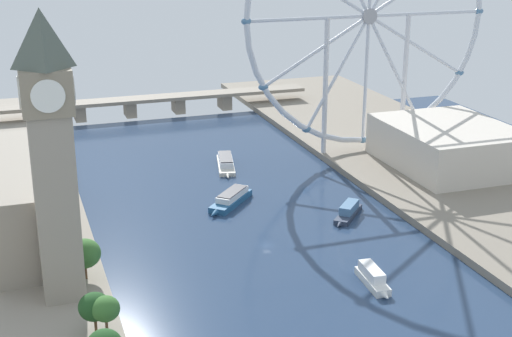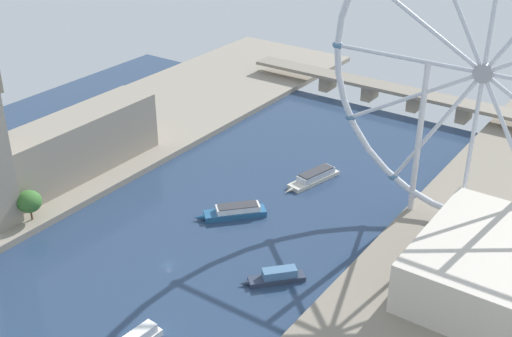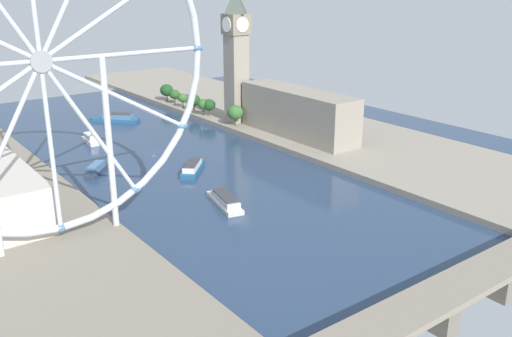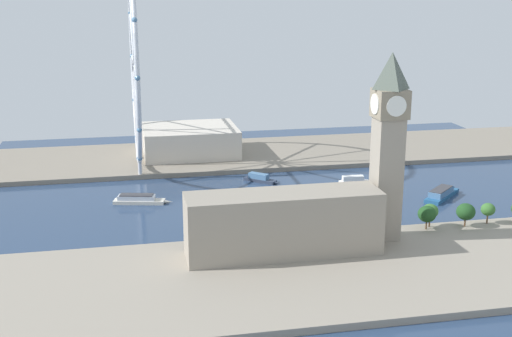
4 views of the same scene
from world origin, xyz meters
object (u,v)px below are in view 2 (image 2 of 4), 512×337
at_px(riverside_hall, 497,269).
at_px(tour_boat_4, 314,177).
at_px(ferris_wheel, 483,74).
at_px(river_bridge, 393,92).
at_px(parliament_block, 77,144).
at_px(tour_boat_1, 277,276).
at_px(tour_boat_3, 235,212).

height_order(riverside_hall, tour_boat_4, riverside_hall).
bearing_deg(riverside_hall, ferris_wheel, 125.03).
bearing_deg(river_bridge, tour_boat_4, -84.09).
distance_m(parliament_block, ferris_wheel, 181.41).
bearing_deg(ferris_wheel, tour_boat_1, -120.50).
bearing_deg(ferris_wheel, riverside_hall, -54.97).
distance_m(ferris_wheel, riverside_hall, 70.90).
bearing_deg(parliament_block, tour_boat_1, -7.03).
bearing_deg(tour_boat_4, tour_boat_3, -0.91).
bearing_deg(parliament_block, tour_boat_3, 8.90).
xyz_separation_m(river_bridge, tour_boat_4, (11.54, -111.47, -5.72)).
bearing_deg(parliament_block, ferris_wheel, 19.13).
bearing_deg(ferris_wheel, river_bridge, 125.72).
height_order(river_bridge, tour_boat_3, river_bridge).
relative_size(riverside_hall, tour_boat_3, 2.46).
xyz_separation_m(parliament_block, ferris_wheel, (164.50, 57.06, 50.92)).
distance_m(parliament_block, tour_boat_3, 84.35).
xyz_separation_m(tour_boat_1, tour_boat_4, (-28.11, 74.81, 0.06)).
height_order(parliament_block, ferris_wheel, ferris_wheel).
bearing_deg(tour_boat_1, tour_boat_3, -82.39).
relative_size(ferris_wheel, tour_boat_4, 3.86).
relative_size(tour_boat_3, tour_boat_4, 0.79).
height_order(tour_boat_1, tour_boat_4, tour_boat_1).
height_order(river_bridge, tour_boat_1, river_bridge).
relative_size(parliament_block, ferris_wheel, 0.67).
xyz_separation_m(riverside_hall, river_bridge, (-107.60, 150.54, -4.71)).
distance_m(river_bridge, tour_boat_1, 190.54).
bearing_deg(ferris_wheel, tour_boat_4, 177.80).
xyz_separation_m(river_bridge, tour_boat_3, (-0.33, -158.38, -5.63)).
bearing_deg(tour_boat_1, river_bridge, -125.46).
distance_m(river_bridge, tour_boat_3, 158.48).
relative_size(parliament_block, tour_boat_4, 2.57).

